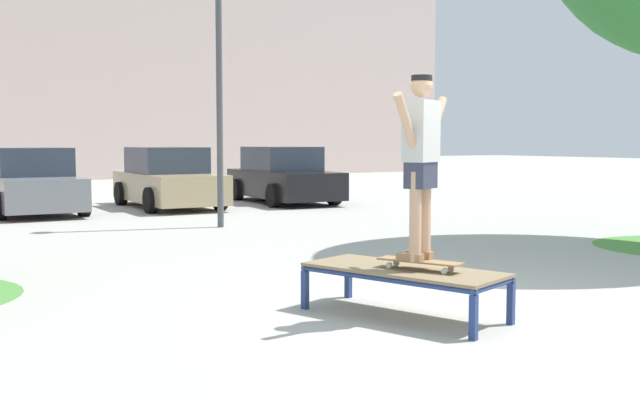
% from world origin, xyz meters
% --- Properties ---
extents(ground_plane, '(120.00, 120.00, 0.00)m').
position_xyz_m(ground_plane, '(0.00, 0.00, 0.00)').
color(ground_plane, '#B7B5AD').
extents(building_facade, '(37.74, 4.00, 10.09)m').
position_xyz_m(building_facade, '(3.42, 28.64, 5.05)').
color(building_facade, beige).
rests_on(building_facade, ground).
extents(skate_box, '(1.33, 2.04, 0.46)m').
position_xyz_m(skate_box, '(-0.71, -0.21, 0.41)').
color(skate_box, navy).
rests_on(skate_box, ground).
extents(skateboard, '(0.52, 0.81, 0.09)m').
position_xyz_m(skateboard, '(-0.65, -0.38, 0.54)').
color(skateboard, '#9E754C').
rests_on(skateboard, skate_box).
extents(skater, '(0.94, 0.49, 1.69)m').
position_xyz_m(skater, '(-0.65, -0.38, 1.53)').
color(skater, tan).
rests_on(skater, skateboard).
extents(car_grey, '(2.05, 4.27, 1.50)m').
position_xyz_m(car_grey, '(-1.64, 12.36, 0.69)').
color(car_grey, slate).
rests_on(car_grey, ground).
extents(car_tan, '(2.03, 4.26, 1.50)m').
position_xyz_m(car_tan, '(1.53, 12.20, 0.69)').
color(car_tan, tan).
rests_on(car_tan, ground).
extents(car_black, '(2.18, 4.33, 1.50)m').
position_xyz_m(car_black, '(4.71, 12.03, 0.69)').
color(car_black, black).
rests_on(car_black, ground).
extents(light_post, '(0.36, 0.36, 5.83)m').
position_xyz_m(light_post, '(0.86, 7.50, 3.83)').
color(light_post, '#4C4C51').
rests_on(light_post, ground).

